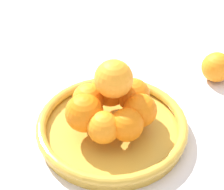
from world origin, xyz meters
name	(u,v)px	position (x,y,z in m)	size (l,w,h in m)	color
ground_plane	(112,133)	(0.00, 0.00, 0.00)	(4.00, 4.00, 0.00)	silver
fruit_bowl	(112,126)	(0.00, 0.00, 0.02)	(0.33, 0.33, 0.04)	gold
orange_pile	(112,101)	(0.00, 0.01, 0.08)	(0.20, 0.18, 0.14)	orange
stray_orange	(217,67)	(0.33, 0.00, 0.04)	(0.08, 0.08, 0.08)	orange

